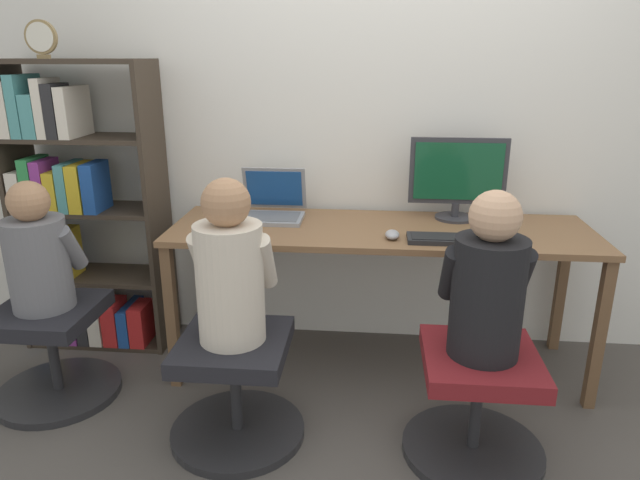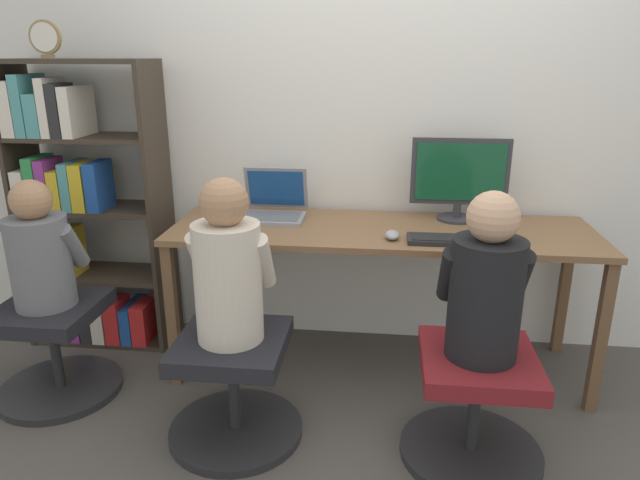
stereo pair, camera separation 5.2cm
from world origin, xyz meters
TOP-DOWN VIEW (x-y plane):
  - ground_plane at (0.00, 0.00)m, footprint 14.00×14.00m
  - wall_back at (0.00, 0.71)m, footprint 10.00×0.05m
  - desk at (0.00, 0.32)m, footprint 2.07×0.64m
  - desktop_monitor at (0.38, 0.51)m, footprint 0.49×0.20m
  - laptop at (-0.56, 0.45)m, footprint 0.33×0.31m
  - keyboard at (0.35, 0.13)m, footprint 0.45×0.14m
  - computer_mouse_by_keyboard at (0.05, 0.15)m, footprint 0.06×0.10m
  - office_chair_left at (0.40, -0.35)m, footprint 0.58×0.58m
  - office_chair_right at (-0.60, -0.32)m, footprint 0.58×0.58m
  - person_at_monitor at (0.40, -0.34)m, footprint 0.34×0.30m
  - person_at_laptop at (-0.60, -0.32)m, footprint 0.33×0.31m
  - bookshelf at (-1.65, 0.45)m, footprint 0.78×0.33m
  - desk_clock at (-1.65, 0.37)m, footprint 0.16×0.03m
  - office_chair_side at (-1.54, -0.10)m, footprint 0.58×0.58m
  - person_near_shelf at (-1.54, -0.10)m, footprint 0.33×0.29m

SIDE VIEW (x-z plane):
  - ground_plane at x=0.00m, z-range 0.00..0.00m
  - office_chair_left at x=0.40m, z-range 0.01..0.48m
  - office_chair_right at x=-0.60m, z-range 0.01..0.48m
  - office_chair_side at x=-1.54m, z-range 0.01..0.48m
  - desk at x=0.00m, z-range 0.31..1.07m
  - bookshelf at x=-1.65m, z-range -0.06..1.50m
  - person_near_shelf at x=-1.54m, z-range 0.43..1.02m
  - person_at_monitor at x=0.40m, z-range 0.43..1.08m
  - person_at_laptop at x=-0.60m, z-range 0.43..1.10m
  - keyboard at x=0.35m, z-range 0.77..0.79m
  - computer_mouse_by_keyboard at x=0.05m, z-range 0.77..0.80m
  - laptop at x=-0.56m, z-range 0.69..0.94m
  - desktop_monitor at x=0.38m, z-range 0.77..1.19m
  - wall_back at x=0.00m, z-range 0.00..2.60m
  - desk_clock at x=-1.65m, z-range 1.56..1.74m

